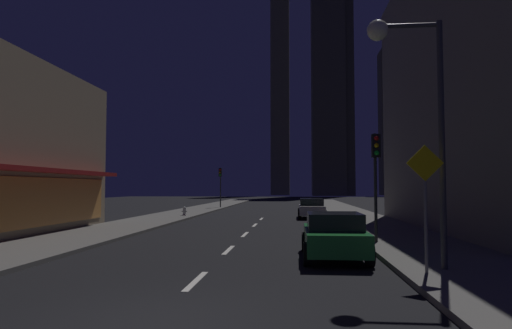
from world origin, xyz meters
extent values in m
cube|color=black|center=(0.00, 32.00, -0.05)|extent=(78.00, 136.00, 0.10)
cube|color=#605E59|center=(7.00, 32.00, 0.07)|extent=(4.00, 76.00, 0.15)
cube|color=#605E59|center=(-7.00, 32.00, 0.07)|extent=(4.00, 76.00, 0.15)
cube|color=silver|center=(0.00, 3.20, 0.01)|extent=(0.16, 2.20, 0.01)
cube|color=silver|center=(0.00, 8.40, 0.01)|extent=(0.16, 2.20, 0.01)
cube|color=silver|center=(0.00, 13.60, 0.01)|extent=(0.16, 2.20, 0.01)
cube|color=silver|center=(0.00, 18.80, 0.01)|extent=(0.16, 2.20, 0.01)
cube|color=silver|center=(0.00, 24.00, 0.01)|extent=(0.16, 2.20, 0.01)
cube|color=maroon|center=(-8.60, 8.62, 3.00)|extent=(0.90, 18.55, 0.20)
cube|color=#65604C|center=(-1.89, 125.17, 34.31)|extent=(5.60, 6.14, 68.62)
cube|color=#4B4838|center=(11.66, 113.43, 35.51)|extent=(8.87, 8.97, 71.03)
cube|color=#413E31|center=(15.83, 113.81, 27.79)|extent=(5.10, 8.64, 55.59)
cube|color=#423E31|center=(31.63, 125.90, 21.65)|extent=(7.02, 7.14, 43.30)
cube|color=#1E722D|center=(3.60, 6.88, 0.61)|extent=(1.80, 4.20, 0.65)
cube|color=black|center=(3.60, 6.68, 1.17)|extent=(1.64, 2.00, 0.55)
cylinder|color=black|center=(2.72, 8.28, 0.34)|extent=(0.22, 0.68, 0.68)
cylinder|color=black|center=(4.48, 8.28, 0.34)|extent=(0.22, 0.68, 0.68)
cylinder|color=black|center=(2.72, 5.48, 0.34)|extent=(0.22, 0.68, 0.68)
cylinder|color=black|center=(4.48, 5.48, 0.34)|extent=(0.22, 0.68, 0.68)
sphere|color=white|center=(3.05, 8.93, 0.67)|extent=(0.18, 0.18, 0.18)
sphere|color=white|center=(4.15, 8.93, 0.67)|extent=(0.18, 0.18, 0.18)
cube|color=silver|center=(3.60, 25.02, 0.61)|extent=(1.80, 4.20, 0.65)
cube|color=black|center=(3.60, 24.82, 1.17)|extent=(1.64, 2.00, 0.55)
cylinder|color=black|center=(2.72, 26.42, 0.34)|extent=(0.22, 0.68, 0.68)
cylinder|color=black|center=(4.48, 26.42, 0.34)|extent=(0.22, 0.68, 0.68)
cylinder|color=black|center=(2.72, 23.62, 0.34)|extent=(0.22, 0.68, 0.68)
cylinder|color=black|center=(4.48, 23.62, 0.34)|extent=(0.22, 0.68, 0.68)
sphere|color=white|center=(3.05, 27.07, 0.67)|extent=(0.18, 0.18, 0.18)
sphere|color=white|center=(4.15, 27.07, 0.67)|extent=(0.18, 0.18, 0.18)
cylinder|color=#B2B2B2|center=(-5.90, 25.17, 0.43)|extent=(0.22, 0.22, 0.55)
sphere|color=#B2B2B2|center=(-5.90, 25.17, 0.70)|extent=(0.21, 0.21, 0.21)
cylinder|color=#B2B2B2|center=(-5.90, 25.17, 0.18)|extent=(0.30, 0.30, 0.06)
cylinder|color=#B2B2B2|center=(-6.06, 25.17, 0.45)|extent=(0.10, 0.10, 0.10)
cylinder|color=#B2B2B2|center=(-5.74, 25.17, 0.45)|extent=(0.10, 0.10, 0.10)
cylinder|color=#2D2D2D|center=(5.50, 10.09, 2.25)|extent=(0.12, 0.12, 4.20)
cube|color=black|center=(5.50, 9.89, 3.85)|extent=(0.32, 0.24, 0.90)
sphere|color=red|center=(5.50, 9.76, 4.13)|extent=(0.18, 0.18, 0.18)
sphere|color=#F2B20C|center=(5.50, 9.76, 3.85)|extent=(0.18, 0.18, 0.18)
sphere|color=#19D833|center=(5.50, 9.76, 3.57)|extent=(0.18, 0.18, 0.18)
cylinder|color=#2D2D2D|center=(-5.50, 38.89, 2.25)|extent=(0.12, 0.12, 4.20)
cube|color=black|center=(-5.50, 38.69, 3.85)|extent=(0.32, 0.24, 0.90)
sphere|color=red|center=(-5.50, 38.56, 4.13)|extent=(0.18, 0.18, 0.18)
sphere|color=#F2B20C|center=(-5.50, 38.56, 3.85)|extent=(0.18, 0.18, 0.18)
sphere|color=#19D833|center=(-5.50, 38.56, 3.57)|extent=(0.18, 0.18, 0.18)
cylinder|color=#38383D|center=(6.20, 4.50, 3.40)|extent=(0.16, 0.16, 6.50)
cylinder|color=#38383D|center=(5.40, 4.50, 6.55)|extent=(1.60, 0.12, 0.12)
sphere|color=#FCF7CC|center=(4.60, 4.50, 6.45)|extent=(0.56, 0.56, 0.56)
cylinder|color=slate|center=(5.60, 3.97, 1.35)|extent=(0.08, 0.08, 2.40)
cube|color=yellow|center=(5.60, 3.94, 2.85)|extent=(0.91, 0.03, 0.91)
camera|label=1|loc=(2.37, -7.23, 2.25)|focal=30.70mm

